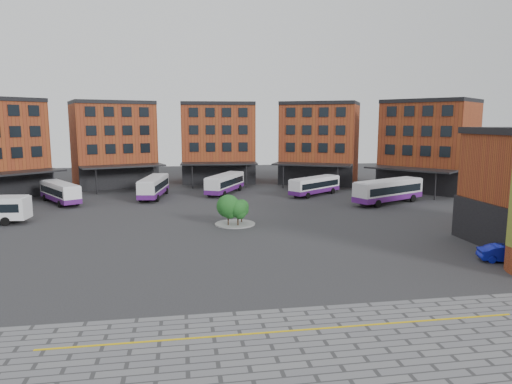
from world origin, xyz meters
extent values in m
plane|color=#28282B|center=(0.00, 0.00, 0.00)|extent=(160.00, 160.00, 0.00)
cube|color=gold|center=(2.00, -14.00, 0.03)|extent=(26.00, 0.15, 0.02)
cube|color=black|center=(-28.20, 33.32, 2.00)|extent=(10.00, 9.07, 4.00)
cube|color=black|center=(-28.07, 33.17, 9.20)|extent=(8.60, 7.77, 8.00)
cube|color=black|center=(-26.63, 31.58, 4.00)|extent=(12.61, 11.97, 0.25)
cylinder|color=black|center=(-22.05, 33.28, 2.00)|extent=(0.20, 0.20, 4.00)
cube|color=maroon|center=(-15.30, 46.44, 7.00)|extent=(15.55, 13.69, 14.00)
cube|color=black|center=(-13.72, 41.85, 2.00)|extent=(12.45, 4.71, 4.00)
cube|color=black|center=(-15.30, 46.44, 14.30)|extent=(15.65, 13.97, 0.60)
cube|color=black|center=(-13.66, 41.66, 9.20)|extent=(10.87, 3.87, 8.00)
cube|color=black|center=(-12.96, 39.63, 4.00)|extent=(13.72, 8.39, 0.25)
cylinder|color=black|center=(-16.67, 36.45, 2.00)|extent=(0.20, 0.20, 4.00)
cylinder|color=black|center=(-8.07, 39.41, 2.00)|extent=(0.20, 0.20, 4.00)
cube|color=maroon|center=(3.28, 48.89, 7.00)|extent=(13.67, 10.88, 14.00)
cube|color=black|center=(2.94, 44.05, 2.00)|extent=(13.00, 1.41, 4.00)
cube|color=black|center=(3.28, 48.89, 14.30)|extent=(13.69, 11.18, 0.60)
cube|color=black|center=(2.93, 43.85, 9.20)|extent=(11.42, 0.95, 8.00)
cube|color=black|center=(2.78, 41.70, 4.00)|extent=(13.28, 5.30, 0.25)
cylinder|color=black|center=(-1.89, 40.22, 2.00)|extent=(0.20, 0.20, 4.00)
cylinder|color=black|center=(7.19, 39.59, 2.00)|extent=(0.20, 0.20, 4.00)
cube|color=maroon|center=(21.34, 43.88, 7.00)|extent=(16.12, 14.81, 14.00)
cube|color=black|center=(19.14, 39.56, 2.00)|extent=(11.81, 6.35, 4.00)
cube|color=black|center=(21.34, 43.88, 14.30)|extent=(16.26, 15.08, 0.60)
cube|color=black|center=(19.04, 39.38, 9.20)|extent=(10.26, 5.33, 8.00)
cube|color=black|center=(18.07, 37.46, 4.00)|extent=(13.58, 9.82, 0.25)
cylinder|color=black|center=(13.20, 37.92, 2.00)|extent=(0.20, 0.20, 4.00)
cylinder|color=black|center=(21.31, 33.79, 2.00)|extent=(0.20, 0.20, 4.00)
cube|color=maroon|center=(36.00, 32.21, 7.00)|extent=(16.02, 16.39, 14.00)
cube|color=black|center=(32.29, 29.09, 2.00)|extent=(8.74, 10.28, 4.00)
cube|color=black|center=(36.00, 32.21, 14.30)|extent=(16.25, 16.58, 0.60)
cube|color=black|center=(32.14, 28.96, 9.20)|extent=(7.47, 8.86, 8.00)
cube|color=black|center=(30.49, 27.58, 4.00)|extent=(11.73, 12.79, 0.25)
cylinder|color=black|center=(26.19, 29.91, 2.00)|extent=(0.20, 0.20, 4.00)
cylinder|color=black|center=(32.03, 22.94, 2.00)|extent=(0.20, 0.20, 4.00)
cube|color=black|center=(22.90, -2.00, 2.00)|extent=(0.40, 12.00, 4.00)
cylinder|color=gray|center=(2.00, 12.00, 0.06)|extent=(4.40, 4.40, 0.12)
cylinder|color=#332114|center=(1.20, 11.40, 0.77)|extent=(0.14, 0.14, 1.55)
sphere|color=#1D5720|center=(1.20, 11.40, 2.17)|extent=(2.48, 2.48, 2.48)
sphere|color=#1D5720|center=(1.40, 11.25, 1.70)|extent=(1.74, 1.74, 1.74)
cylinder|color=#332114|center=(2.80, 12.60, 0.66)|extent=(0.14, 0.14, 1.31)
sphere|color=#1D5720|center=(2.80, 12.60, 1.84)|extent=(1.62, 1.62, 1.62)
sphere|color=#1D5720|center=(3.00, 12.45, 1.45)|extent=(1.13, 1.13, 1.13)
cylinder|color=#332114|center=(2.20, 11.00, 0.68)|extent=(0.14, 0.14, 1.36)
sphere|color=#1D5720|center=(2.20, 11.00, 1.91)|extent=(1.90, 1.90, 1.90)
sphere|color=#1D5720|center=(2.40, 10.85, 1.50)|extent=(1.33, 1.33, 1.33)
cylinder|color=black|center=(-22.47, 15.25, 0.49)|extent=(1.00, 0.38, 0.98)
cylinder|color=black|center=(-22.25, 17.68, 0.49)|extent=(1.00, 0.38, 0.98)
cube|color=white|center=(-20.16, 28.90, 1.63)|extent=(7.24, 9.84, 2.25)
cube|color=black|center=(-20.16, 28.90, 1.79)|extent=(6.87, 9.18, 0.87)
cube|color=silver|center=(-20.16, 28.90, 2.81)|extent=(6.95, 9.44, 0.11)
cube|color=black|center=(-22.75, 33.13, 1.84)|extent=(1.73, 1.12, 1.01)
cube|color=#4F186D|center=(-20.16, 28.90, 0.83)|extent=(7.29, 9.89, 0.64)
cylinder|color=black|center=(-22.83, 31.06, 0.46)|extent=(0.71, 0.93, 0.92)
cylinder|color=black|center=(-20.87, 32.26, 0.46)|extent=(0.71, 0.93, 0.92)
cylinder|color=black|center=(-19.46, 25.53, 0.46)|extent=(0.71, 0.93, 0.92)
cylinder|color=black|center=(-17.50, 26.73, 0.46)|extent=(0.71, 0.93, 0.92)
cube|color=silver|center=(-7.73, 31.62, 1.74)|extent=(4.08, 11.03, 2.40)
cube|color=black|center=(-7.73, 31.62, 1.91)|extent=(4.01, 10.19, 0.93)
cube|color=silver|center=(-7.73, 31.62, 2.99)|extent=(3.92, 10.59, 0.12)
cube|color=black|center=(-6.91, 36.84, 1.96)|extent=(2.08, 0.44, 1.08)
cube|color=#4F186D|center=(-7.73, 31.62, 0.88)|extent=(4.13, 11.07, 0.69)
cylinder|color=black|center=(-8.41, 35.21, 0.49)|extent=(0.44, 1.01, 0.98)
cylinder|color=black|center=(-5.99, 34.83, 0.49)|extent=(0.44, 1.01, 0.98)
cylinder|color=black|center=(-9.47, 28.40, 0.49)|extent=(0.44, 1.01, 0.98)
cylinder|color=black|center=(-7.05, 28.02, 0.49)|extent=(0.44, 1.01, 0.98)
cube|color=silver|center=(3.01, 33.81, 1.71)|extent=(7.00, 10.55, 2.37)
cube|color=black|center=(3.01, 33.81, 1.88)|extent=(6.66, 9.82, 0.92)
cube|color=silver|center=(3.01, 33.81, 2.94)|extent=(6.72, 10.13, 0.12)
cube|color=black|center=(5.39, 38.45, 1.93)|extent=(1.88, 1.04, 1.06)
cube|color=#4F186D|center=(3.01, 33.81, 0.87)|extent=(7.05, 10.60, 0.68)
cylinder|color=black|center=(3.49, 37.39, 0.48)|extent=(0.70, 0.99, 0.97)
cylinder|color=black|center=(5.64, 36.28, 0.48)|extent=(0.70, 0.99, 0.97)
cylinder|color=black|center=(0.38, 31.34, 0.48)|extent=(0.70, 0.99, 0.97)
cylinder|color=black|center=(2.53, 30.24, 0.48)|extent=(0.70, 0.99, 0.97)
cube|color=white|center=(16.31, 29.86, 1.59)|extent=(9.24, 7.67, 2.19)
cube|color=black|center=(16.31, 29.86, 1.75)|extent=(8.64, 7.25, 0.85)
cube|color=silver|center=(16.31, 29.86, 2.73)|extent=(8.87, 7.37, 0.11)
cube|color=black|center=(20.19, 32.74, 1.79)|extent=(1.23, 1.60, 0.99)
cube|color=#4F186D|center=(16.31, 29.86, 0.81)|extent=(9.30, 7.73, 0.63)
cylinder|color=black|center=(18.17, 32.64, 0.45)|extent=(0.88, 0.75, 0.90)
cylinder|color=black|center=(19.51, 30.84, 0.45)|extent=(0.88, 0.75, 0.90)
cylinder|color=black|center=(13.11, 28.88, 0.45)|extent=(0.88, 0.75, 0.90)
cylinder|color=black|center=(14.45, 27.08, 0.45)|extent=(0.88, 0.75, 0.90)
cube|color=silver|center=(24.23, 21.45, 1.87)|extent=(11.55, 7.49, 2.58)
cube|color=black|center=(24.23, 21.45, 2.05)|extent=(10.74, 7.13, 1.00)
cube|color=silver|center=(24.23, 21.45, 3.21)|extent=(11.09, 7.19, 0.13)
cube|color=black|center=(29.33, 23.97, 2.11)|extent=(1.10, 2.06, 1.16)
cube|color=#4F186D|center=(24.23, 21.45, 0.95)|extent=(11.60, 7.55, 0.74)
cylinder|color=black|center=(26.97, 24.27, 0.53)|extent=(1.08, 0.75, 1.05)
cylinder|color=black|center=(28.14, 21.91, 0.53)|extent=(1.08, 0.75, 1.05)
cylinder|color=black|center=(20.32, 20.99, 0.53)|extent=(1.08, 0.75, 1.05)
cylinder|color=black|center=(21.49, 18.63, 0.53)|extent=(1.08, 0.75, 1.05)
imported|color=#0B1497|center=(21.83, -4.83, 0.68)|extent=(4.37, 2.55, 1.36)
camera|label=1|loc=(-3.61, -36.37, 11.10)|focal=32.00mm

